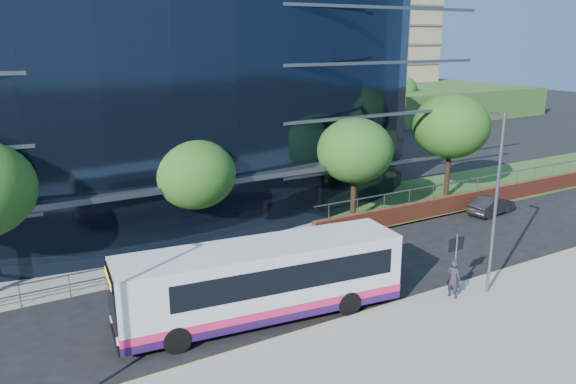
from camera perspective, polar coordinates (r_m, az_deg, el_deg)
ground at (r=24.51m, az=6.13°, el=-11.54°), size 200.00×200.00×0.00m
pavement_near at (r=21.21m, az=14.52°, el=-16.36°), size 80.00×8.00×0.15m
kerb at (r=23.77m, az=7.60°, el=-12.27°), size 80.00×0.25×0.16m
yellow_line_outer at (r=23.94m, az=7.29°, el=-12.25°), size 80.00×0.08×0.01m
yellow_line_inner at (r=24.05m, az=7.07°, el=-12.11°), size 80.00×0.08×0.01m
far_forecourt at (r=31.31m, az=-15.26°, el=-5.77°), size 50.00×8.00×0.10m
grass_verge at (r=48.11m, az=21.51°, el=1.09°), size 36.00×8.00×0.12m
glass_office at (r=39.46m, az=-17.20°, el=10.28°), size 44.00×23.10×16.00m
retaining_wall at (r=42.71m, az=22.10°, el=0.08°), size 34.00×0.40×2.11m
guard_railings at (r=26.97m, az=-17.16°, el=-7.65°), size 24.00×0.05×1.10m
apartment_block at (r=87.25m, az=0.70°, el=15.44°), size 60.00×42.00×30.00m
street_sign at (r=25.38m, az=16.67°, el=-5.84°), size 0.85×0.09×2.80m
tree_far_b at (r=29.58m, az=-9.44°, el=1.79°), size 4.29×4.29×6.05m
tree_far_c at (r=33.90m, az=6.82°, el=4.19°), size 4.62×4.62×6.51m
tree_far_d at (r=40.50m, az=16.24°, el=6.45°), size 5.28×5.28×7.44m
tree_dist_e at (r=68.73m, az=2.45°, el=9.95°), size 4.62×4.62×6.51m
tree_dist_f at (r=80.06m, az=11.46°, el=10.20°), size 4.29×4.29×6.05m
streetlight_east at (r=25.42m, az=20.34°, el=-0.69°), size 0.15×0.77×8.00m
city_bus at (r=22.84m, az=-2.44°, el=-8.91°), size 11.85×4.01×3.15m
parked_car at (r=38.58m, az=19.98°, el=-1.29°), size 3.77×1.75×1.20m
pedestrian at (r=25.56m, az=16.46°, el=-8.43°), size 0.56×0.71×1.72m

